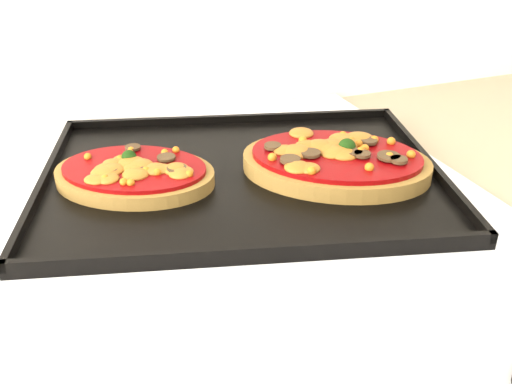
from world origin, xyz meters
name	(u,v)px	position (x,y,z in m)	size (l,w,h in m)	color
baking_tray	(242,173)	(0.02, 1.73, 0.92)	(0.51, 0.38, 0.02)	black
pizza_left	(134,172)	(-0.11, 1.76, 0.93)	(0.20, 0.14, 0.03)	brown
pizza_right	(336,160)	(0.14, 1.69, 0.94)	(0.24, 0.17, 0.04)	brown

